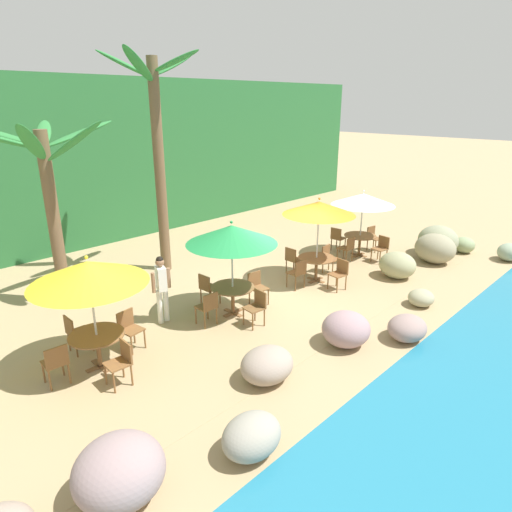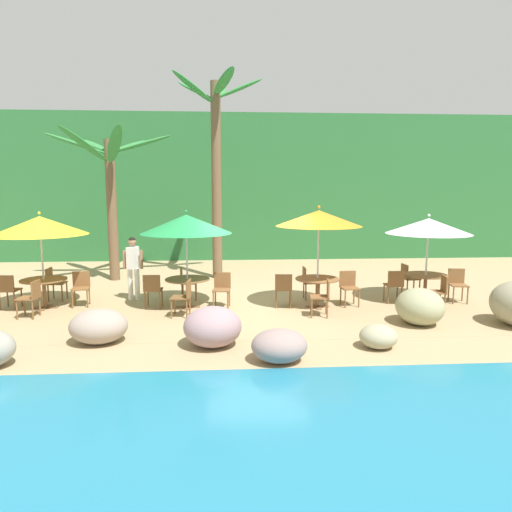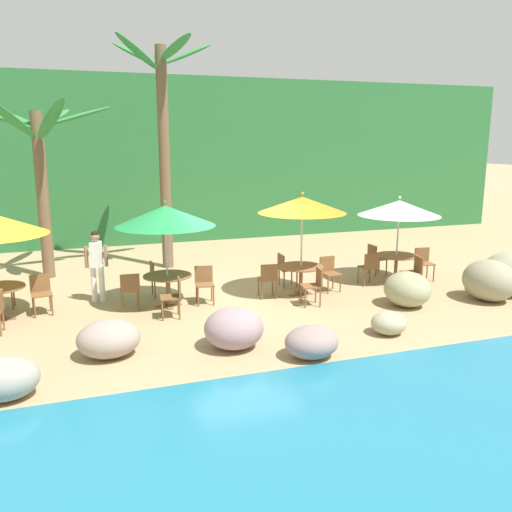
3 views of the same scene
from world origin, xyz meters
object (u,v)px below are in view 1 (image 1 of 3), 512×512
at_px(chair_green_seaward, 257,286).
at_px(chair_orange_right, 340,272).
at_px(umbrella_green, 232,235).
at_px(chair_yellow_right, 122,360).
at_px(dining_table_green, 233,291).
at_px(dining_table_yellow, 97,340).
at_px(dining_table_white, 360,239).
at_px(chair_orange_inland, 293,259).
at_px(palm_tree_second, 157,136).
at_px(chair_green_right, 257,305).
at_px(umbrella_yellow, 88,272).
at_px(chair_yellow_seaward, 129,327).
at_px(chair_orange_seaward, 329,257).
at_px(palm_tree_nearest, 46,178).
at_px(chair_white_inland, 337,237).
at_px(waiter_in_white, 161,285).
at_px(umbrella_orange, 319,208).
at_px(chair_green_left, 208,306).
at_px(chair_yellow_inland, 75,331).
at_px(chair_white_seaward, 373,237).
at_px(chair_orange_left, 298,272).
at_px(chair_white_right, 381,247).
at_px(dining_table_orange, 316,261).
at_px(umbrella_white, 363,199).
at_px(chair_green_inland, 208,287).

relative_size(chair_green_seaward, chair_orange_right, 1.00).
bearing_deg(umbrella_green, chair_yellow_right, -168.84).
bearing_deg(dining_table_green, dining_table_yellow, 177.38).
xyz_separation_m(chair_orange_right, dining_table_white, (2.96, 1.18, 0.10)).
relative_size(chair_yellow_right, chair_orange_inland, 1.00).
relative_size(chair_yellow_right, palm_tree_second, 0.13).
relative_size(chair_green_seaward, dining_table_white, 0.79).
distance_m(chair_green_seaward, chair_green_right, 1.21).
bearing_deg(dining_table_green, chair_green_right, -90.50).
xyz_separation_m(umbrella_yellow, chair_yellow_seaward, (0.83, 0.21, -1.55)).
height_order(dining_table_white, palm_tree_second, palm_tree_second).
relative_size(chair_orange_seaward, palm_tree_nearest, 0.18).
distance_m(chair_white_inland, waiter_in_white, 7.55).
bearing_deg(chair_white_inland, waiter_in_white, -179.08).
distance_m(chair_green_seaward, dining_table_white, 5.32).
xyz_separation_m(umbrella_yellow, chair_orange_seaward, (7.63, -0.18, -1.55)).
height_order(chair_green_seaward, umbrella_orange, umbrella_orange).
xyz_separation_m(chair_orange_seaward, waiter_in_white, (-5.58, 0.90, 0.47)).
distance_m(chair_green_left, waiter_in_white, 1.23).
distance_m(chair_yellow_inland, chair_white_seaward, 10.68).
distance_m(chair_white_inland, palm_tree_nearest, 9.60).
distance_m(chair_orange_seaward, palm_tree_nearest, 8.27).
distance_m(dining_table_white, waiter_in_white, 7.71).
relative_size(dining_table_yellow, chair_orange_right, 1.26).
bearing_deg(umbrella_yellow, waiter_in_white, 19.32).
distance_m(chair_yellow_seaward, umbrella_orange, 6.23).
relative_size(chair_green_left, chair_orange_left, 1.00).
bearing_deg(chair_white_right, palm_tree_nearest, 153.33).
relative_size(dining_table_yellow, umbrella_green, 0.45).
bearing_deg(palm_tree_second, umbrella_green, -99.69).
bearing_deg(chair_orange_seaward, chair_white_right, -18.21).
relative_size(dining_table_orange, chair_orange_inland, 1.26).
distance_m(chair_yellow_inland, dining_table_white, 9.83).
bearing_deg(umbrella_orange, chair_white_right, -10.26).
height_order(chair_yellow_inland, chair_white_inland, same).
relative_size(chair_yellow_seaward, chair_orange_inland, 1.00).
distance_m(dining_table_green, chair_orange_right, 3.37).
bearing_deg(umbrella_yellow, umbrella_green, -2.62).
xyz_separation_m(chair_yellow_seaward, palm_tree_second, (3.38, 3.53, 3.66)).
xyz_separation_m(umbrella_yellow, chair_white_inland, (9.59, 0.84, -1.55)).
height_order(dining_table_green, umbrella_white, umbrella_white).
height_order(chair_orange_right, waiter_in_white, waiter_in_white).
distance_m(dining_table_orange, waiter_in_white, 4.87).
bearing_deg(chair_yellow_right, chair_green_inland, 24.43).
xyz_separation_m(chair_green_right, palm_tree_second, (0.67, 4.76, 3.66)).
xyz_separation_m(umbrella_white, chair_white_right, (-0.03, -0.85, -1.49)).
distance_m(dining_table_orange, chair_orange_seaward, 0.86).
relative_size(umbrella_white, palm_tree_second, 0.36).
height_order(chair_green_left, chair_orange_seaward, same).
distance_m(umbrella_green, chair_green_left, 1.80).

